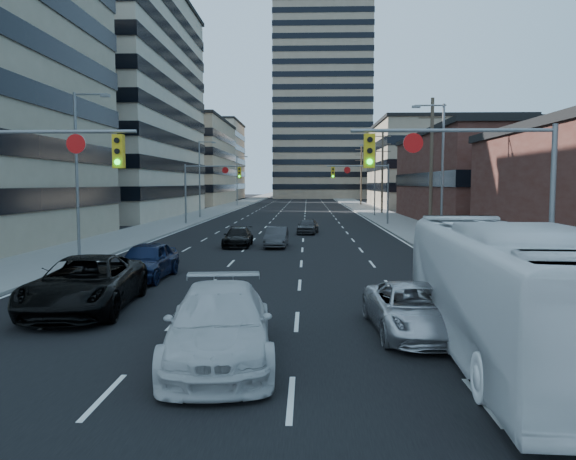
# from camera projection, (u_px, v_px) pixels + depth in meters

# --- Properties ---
(ground) EXTENTS (400.00, 400.00, 0.00)m
(ground) POSITION_uv_depth(u_px,v_px,m) (197.00, 398.00, 10.72)
(ground) COLOR black
(ground) RESTS_ON ground
(road_surface) EXTENTS (18.00, 300.00, 0.02)m
(road_surface) POSITION_uv_depth(u_px,v_px,m) (299.00, 200.00, 140.20)
(road_surface) COLOR black
(road_surface) RESTS_ON ground
(sidewalk_left) EXTENTS (5.00, 300.00, 0.15)m
(sidewalk_left) POSITION_uv_depth(u_px,v_px,m) (253.00, 199.00, 140.59)
(sidewalk_left) COLOR slate
(sidewalk_left) RESTS_ON ground
(sidewalk_right) EXTENTS (5.00, 300.00, 0.15)m
(sidewalk_right) POSITION_uv_depth(u_px,v_px,m) (345.00, 200.00, 139.80)
(sidewalk_right) COLOR slate
(sidewalk_right) RESTS_ON ground
(office_left_mid) EXTENTS (26.00, 34.00, 28.00)m
(office_left_mid) POSITION_uv_depth(u_px,v_px,m) (75.00, 104.00, 70.25)
(office_left_mid) COLOR #ADA089
(office_left_mid) RESTS_ON ground
(office_left_far) EXTENTS (20.00, 30.00, 16.00)m
(office_left_far) POSITION_uv_depth(u_px,v_px,m) (175.00, 164.00, 110.48)
(office_left_far) COLOR gray
(office_left_far) RESTS_ON ground
(storefront_right_mid) EXTENTS (20.00, 30.00, 9.00)m
(storefront_right_mid) POSITION_uv_depth(u_px,v_px,m) (514.00, 180.00, 59.32)
(storefront_right_mid) COLOR #472119
(storefront_right_mid) RESTS_ON ground
(office_right_far) EXTENTS (22.00, 28.00, 14.00)m
(office_right_far) POSITION_uv_depth(u_px,v_px,m) (440.00, 167.00, 96.93)
(office_right_far) COLOR gray
(office_right_far) RESTS_ON ground
(apartment_tower) EXTENTS (26.00, 26.00, 58.00)m
(apartment_tower) POSITION_uv_depth(u_px,v_px,m) (322.00, 95.00, 157.50)
(apartment_tower) COLOR gray
(apartment_tower) RESTS_ON ground
(bg_block_left) EXTENTS (24.00, 24.00, 20.00)m
(bg_block_left) POSITION_uv_depth(u_px,v_px,m) (195.00, 161.00, 150.29)
(bg_block_left) COLOR #ADA089
(bg_block_left) RESTS_ON ground
(bg_block_right) EXTENTS (22.00, 22.00, 12.00)m
(bg_block_right) POSITION_uv_depth(u_px,v_px,m) (428.00, 176.00, 138.60)
(bg_block_right) COLOR gray
(bg_block_right) RESTS_ON ground
(signal_near_left) EXTENTS (6.59, 0.33, 6.00)m
(signal_near_left) POSITION_uv_depth(u_px,v_px,m) (19.00, 177.00, 18.58)
(signal_near_left) COLOR slate
(signal_near_left) RESTS_ON ground
(signal_near_right) EXTENTS (6.59, 0.33, 6.00)m
(signal_near_right) POSITION_uv_depth(u_px,v_px,m) (473.00, 176.00, 18.07)
(signal_near_right) COLOR slate
(signal_near_right) RESTS_ON ground
(signal_far_left) EXTENTS (6.09, 0.33, 6.00)m
(signal_far_left) POSITION_uv_depth(u_px,v_px,m) (209.00, 181.00, 55.44)
(signal_far_left) COLOR slate
(signal_far_left) RESTS_ON ground
(signal_far_right) EXTENTS (6.09, 0.33, 6.00)m
(signal_far_right) POSITION_uv_depth(u_px,v_px,m) (364.00, 181.00, 54.92)
(signal_far_right) COLOR slate
(signal_far_right) RESTS_ON ground
(utility_pole_block) EXTENTS (2.20, 0.28, 11.00)m
(utility_pole_block) POSITION_uv_depth(u_px,v_px,m) (431.00, 163.00, 45.68)
(utility_pole_block) COLOR #4C3D2D
(utility_pole_block) RESTS_ON ground
(utility_pole_midblock) EXTENTS (2.20, 0.28, 11.00)m
(utility_pole_midblock) POSITION_uv_depth(u_px,v_px,m) (382.00, 171.00, 75.56)
(utility_pole_midblock) COLOR #4C3D2D
(utility_pole_midblock) RESTS_ON ground
(utility_pole_distant) EXTENTS (2.20, 0.28, 11.00)m
(utility_pole_distant) POSITION_uv_depth(u_px,v_px,m) (361.00, 174.00, 105.44)
(utility_pole_distant) COLOR #4C3D2D
(utility_pole_distant) RESTS_ON ground
(streetlight_left_near) EXTENTS (2.03, 0.22, 9.00)m
(streetlight_left_near) POSITION_uv_depth(u_px,v_px,m) (79.00, 166.00, 30.58)
(streetlight_left_near) COLOR slate
(streetlight_left_near) RESTS_ON ground
(streetlight_left_mid) EXTENTS (2.03, 0.22, 9.00)m
(streetlight_left_mid) POSITION_uv_depth(u_px,v_px,m) (201.00, 175.00, 65.44)
(streetlight_left_mid) COLOR slate
(streetlight_left_mid) RESTS_ON ground
(streetlight_left_far) EXTENTS (2.03, 0.22, 9.00)m
(streetlight_left_far) POSITION_uv_depth(u_px,v_px,m) (238.00, 178.00, 100.30)
(streetlight_left_far) COLOR slate
(streetlight_left_far) RESTS_ON ground
(streetlight_right_near) EXTENTS (2.03, 0.22, 9.00)m
(streetlight_right_near) POSITION_uv_depth(u_px,v_px,m) (440.00, 168.00, 34.85)
(streetlight_right_near) COLOR slate
(streetlight_right_near) RESTS_ON ground
(streetlight_right_far) EXTENTS (2.03, 0.22, 9.00)m
(streetlight_right_far) POSITION_uv_depth(u_px,v_px,m) (374.00, 176.00, 69.71)
(streetlight_right_far) COLOR slate
(streetlight_right_far) RESTS_ON ground
(black_pickup) EXTENTS (3.38, 6.48, 1.74)m
(black_pickup) POSITION_uv_depth(u_px,v_px,m) (85.00, 284.00, 18.08)
(black_pickup) COLOR black
(black_pickup) RESTS_ON ground
(white_van) EXTENTS (3.02, 6.08, 1.70)m
(white_van) POSITION_uv_depth(u_px,v_px,m) (219.00, 325.00, 12.94)
(white_van) COLOR silver
(white_van) RESTS_ON ground
(silver_suv) EXTENTS (2.48, 4.96, 1.35)m
(silver_suv) POSITION_uv_depth(u_px,v_px,m) (414.00, 310.00, 15.27)
(silver_suv) COLOR silver
(silver_suv) RESTS_ON ground
(transit_bus) EXTENTS (3.26, 11.57, 3.19)m
(transit_bus) POSITION_uv_depth(u_px,v_px,m) (503.00, 290.00, 13.25)
(transit_bus) COLOR white
(transit_bus) RESTS_ON ground
(sedan_blue) EXTENTS (2.06, 4.77, 1.60)m
(sedan_blue) POSITION_uv_depth(u_px,v_px,m) (147.00, 261.00, 23.96)
(sedan_blue) COLOR #0C1632
(sedan_blue) RESTS_ON ground
(sedan_grey_center) EXTENTS (1.44, 3.94, 1.29)m
(sedan_grey_center) POSITION_uv_depth(u_px,v_px,m) (276.00, 237.00, 36.05)
(sedan_grey_center) COLOR #323235
(sedan_grey_center) RESTS_ON ground
(sedan_black_far) EXTENTS (1.73, 4.24, 1.23)m
(sedan_black_far) POSITION_uv_depth(u_px,v_px,m) (238.00, 237.00, 36.38)
(sedan_black_far) COLOR black
(sedan_black_far) RESTS_ON ground
(sedan_grey_right) EXTENTS (1.94, 3.86, 1.26)m
(sedan_grey_right) POSITION_uv_depth(u_px,v_px,m) (308.00, 226.00, 45.61)
(sedan_grey_right) COLOR #343436
(sedan_grey_right) RESTS_ON ground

